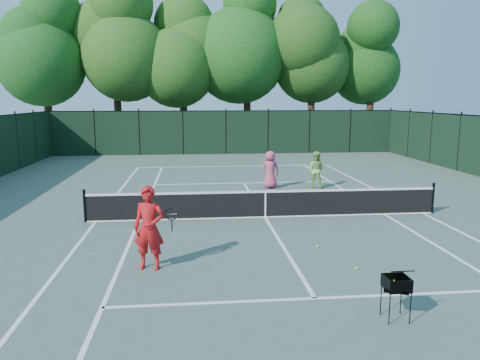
{
  "coord_description": "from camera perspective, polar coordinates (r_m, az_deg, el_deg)",
  "views": [
    {
      "loc": [
        -2.36,
        -14.89,
        3.9
      ],
      "look_at": [
        -0.74,
        1.0,
        1.1
      ],
      "focal_mm": 35.0,
      "sensor_mm": 36.0,
      "label": 1
    }
  ],
  "objects": [
    {
      "name": "tree_4",
      "position": [
        37.91,
        8.87,
        16.26
      ],
      "size": [
        6.2,
        6.2,
        12.97
      ],
      "color": "black",
      "rests_on": "ground"
    },
    {
      "name": "baseline_far",
      "position": [
        27.16,
        -0.78,
        1.7
      ],
      "size": [
        10.97,
        0.1,
        0.01
      ],
      "primitive_type": "cube",
      "color": "white",
      "rests_on": "ground"
    },
    {
      "name": "sideline_doubles_right",
      "position": [
        17.28,
        21.41,
        -3.79
      ],
      "size": [
        0.1,
        23.77,
        0.01
      ],
      "primitive_type": "cube",
      "color": "white",
      "rests_on": "ground"
    },
    {
      "name": "loose_ball_near_cart",
      "position": [
        11.31,
        14.05,
        -10.37
      ],
      "size": [
        0.07,
        0.07,
        0.07
      ],
      "primitive_type": "sphere",
      "color": "#BFD82C",
      "rests_on": "ground"
    },
    {
      "name": "tree_0",
      "position": [
        38.16,
        -22.86,
        15.61
      ],
      "size": [
        6.4,
        6.4,
        13.14
      ],
      "color": "black",
      "rests_on": "ground"
    },
    {
      "name": "coach",
      "position": [
        10.95,
        -11.01,
        -5.76
      ],
      "size": [
        1.05,
        0.61,
        1.94
      ],
      "rotation": [
        0.0,
        0.0,
        -0.18
      ],
      "color": "red",
      "rests_on": "ground"
    },
    {
      "name": "sideline_singles_right",
      "position": [
        16.7,
        17.21,
        -4.01
      ],
      "size": [
        0.1,
        23.77,
        0.01
      ],
      "primitive_type": "cube",
      "color": "white",
      "rests_on": "ground"
    },
    {
      "name": "service_line_near",
      "position": [
        9.64,
        9.13,
        -14.05
      ],
      "size": [
        8.23,
        0.1,
        0.01
      ],
      "primitive_type": "cube",
      "color": "white",
      "rests_on": "ground"
    },
    {
      "name": "tree_3",
      "position": [
        37.79,
        0.9,
        17.71
      ],
      "size": [
        7.0,
        7.0,
        14.45
      ],
      "color": "black",
      "rests_on": "ground"
    },
    {
      "name": "player_pink",
      "position": [
        20.46,
        3.71,
        1.27
      ],
      "size": [
        0.89,
        0.66,
        1.65
      ],
      "rotation": [
        0.0,
        0.0,
        3.33
      ],
      "color": "#C4456C",
      "rests_on": "ground"
    },
    {
      "name": "ground",
      "position": [
        15.58,
        3.09,
        -4.58
      ],
      "size": [
        90.0,
        90.0,
        0.0
      ],
      "primitive_type": "plane",
      "color": "#4A5A50",
      "rests_on": "ground"
    },
    {
      "name": "tree_5",
      "position": [
        39.86,
        15.88,
        15.07
      ],
      "size": [
        5.8,
        5.8,
        12.23
      ],
      "color": "black",
      "rests_on": "ground"
    },
    {
      "name": "tree_1",
      "position": [
        37.63,
        -15.06,
        16.94
      ],
      "size": [
        6.8,
        6.8,
        13.98
      ],
      "color": "black",
      "rests_on": "ground"
    },
    {
      "name": "service_line_far",
      "position": [
        21.78,
        0.49,
        -0.36
      ],
      "size": [
        8.23,
        0.1,
        0.01
      ],
      "primitive_type": "cube",
      "color": "white",
      "rests_on": "ground"
    },
    {
      "name": "center_service_line",
      "position": [
        15.58,
        3.09,
        -4.56
      ],
      "size": [
        0.1,
        12.8,
        0.01
      ],
      "primitive_type": "cube",
      "color": "white",
      "rests_on": "ground"
    },
    {
      "name": "player_green",
      "position": [
        20.76,
        9.21,
        1.27
      ],
      "size": [
        0.99,
        0.92,
        1.63
      ],
      "rotation": [
        0.0,
        0.0,
        2.65
      ],
      "color": "#95C462",
      "rests_on": "ground"
    },
    {
      "name": "loose_ball_midcourt",
      "position": [
        12.66,
        9.43,
        -7.99
      ],
      "size": [
        0.07,
        0.07,
        0.07
      ],
      "primitive_type": "sphere",
      "color": "#D2E42E",
      "rests_on": "ground"
    },
    {
      "name": "fence_far",
      "position": [
        33.07,
        -1.72,
        5.78
      ],
      "size": [
        24.0,
        0.05,
        3.0
      ],
      "primitive_type": "cube",
      "color": "black",
      "rests_on": "ground"
    },
    {
      "name": "tree_2",
      "position": [
        36.9,
        -7.05,
        15.83
      ],
      "size": [
        6.0,
        6.0,
        12.4
      ],
      "color": "black",
      "rests_on": "ground"
    },
    {
      "name": "sideline_doubles_left",
      "position": [
        15.71,
        -17.17,
        -4.88
      ],
      "size": [
        0.1,
        23.77,
        0.01
      ],
      "primitive_type": "cube",
      "color": "white",
      "rests_on": "ground"
    },
    {
      "name": "sideline_singles_left",
      "position": [
        15.5,
        -12.18,
        -4.86
      ],
      "size": [
        0.1,
        23.77,
        0.01
      ],
      "primitive_type": "cube",
      "color": "white",
      "rests_on": "ground"
    },
    {
      "name": "tennis_net",
      "position": [
        15.46,
        3.1,
        -2.86
      ],
      "size": [
        11.69,
        0.09,
        1.06
      ],
      "color": "black",
      "rests_on": "ground"
    },
    {
      "name": "ball_hopper",
      "position": [
        8.9,
        18.55,
        -11.9
      ],
      "size": [
        0.55,
        0.55,
        0.8
      ],
      "rotation": [
        0.0,
        0.0,
        -0.42
      ],
      "color": "black",
      "rests_on": "ground"
    }
  ]
}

